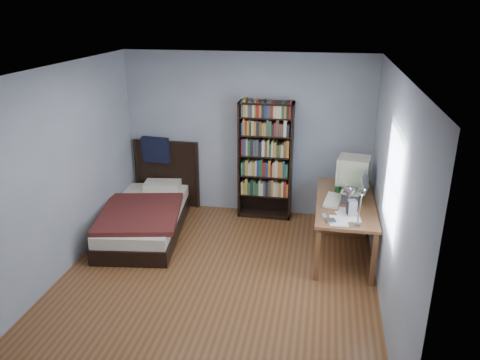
{
  "coord_description": "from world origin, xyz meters",
  "views": [
    {
      "loc": [
        1.16,
        -4.78,
        3.14
      ],
      "look_at": [
        0.18,
        0.56,
        1.09
      ],
      "focal_mm": 35.0,
      "sensor_mm": 36.0,
      "label": 1
    }
  ],
  "objects": [
    {
      "name": "desk",
      "position": [
        1.5,
        1.45,
        0.42
      ],
      "size": [
        0.75,
        1.66,
        0.73
      ],
      "color": "brown",
      "rests_on": "floor"
    },
    {
      "name": "room",
      "position": [
        0.03,
        -0.0,
        1.25
      ],
      "size": [
        4.2,
        4.24,
        2.5
      ],
      "color": "brown",
      "rests_on": "ground"
    },
    {
      "name": "speaker",
      "position": [
        1.56,
        0.54,
        0.83
      ],
      "size": [
        0.12,
        0.12,
        0.2
      ],
      "primitive_type": "cube",
      "rotation": [
        0.0,
        0.0,
        0.22
      ],
      "color": "gray",
      "rests_on": "desk"
    },
    {
      "name": "crt_monitor",
      "position": [
        1.59,
        1.43,
        1.0
      ],
      "size": [
        0.48,
        0.44,
        0.48
      ],
      "color": "beige",
      "rests_on": "desk"
    },
    {
      "name": "desk_lamp",
      "position": [
        1.49,
        -0.15,
        1.25
      ],
      "size": [
        0.25,
        0.55,
        0.65
      ],
      "color": "#99999E",
      "rests_on": "desk"
    },
    {
      "name": "external_drive",
      "position": [
        1.31,
        0.32,
        0.74
      ],
      "size": [
        0.14,
        0.14,
        0.02
      ],
      "primitive_type": "cube",
      "rotation": [
        0.0,
        0.0,
        0.3
      ],
      "color": "gray",
      "rests_on": "desk"
    },
    {
      "name": "soda_can",
      "position": [
        1.4,
        1.21,
        0.79
      ],
      "size": [
        0.07,
        0.07,
        0.12
      ],
      "primitive_type": "cylinder",
      "color": "black",
      "rests_on": "desk"
    },
    {
      "name": "bed",
      "position": [
        -1.31,
        1.13,
        0.26
      ],
      "size": [
        1.33,
        2.15,
        1.16
      ],
      "color": "black",
      "rests_on": "floor"
    },
    {
      "name": "bookshelf",
      "position": [
        0.32,
        1.94,
        0.91
      ],
      "size": [
        0.81,
        0.3,
        1.81
      ],
      "color": "black",
      "rests_on": "floor"
    },
    {
      "name": "keyboard",
      "position": [
        1.34,
        0.94,
        0.75
      ],
      "size": [
        0.26,
        0.51,
        0.05
      ],
      "primitive_type": "cube",
      "rotation": [
        0.0,
        0.07,
        -0.15
      ],
      "color": "beige",
      "rests_on": "desk"
    },
    {
      "name": "phone_grey",
      "position": [
        1.23,
        0.46,
        0.74
      ],
      "size": [
        0.06,
        0.11,
        0.02
      ],
      "primitive_type": "cube",
      "rotation": [
        0.0,
        0.0,
        0.16
      ],
      "color": "gray",
      "rests_on": "desk"
    },
    {
      "name": "mouse",
      "position": [
        1.48,
        1.26,
        0.75
      ],
      "size": [
        0.07,
        0.12,
        0.04
      ],
      "primitive_type": "ellipsoid",
      "color": "silver",
      "rests_on": "desk"
    },
    {
      "name": "laptop",
      "position": [
        1.59,
        0.98,
        0.84
      ],
      "size": [
        0.39,
        0.37,
        0.39
      ],
      "color": "#2D2D30",
      "rests_on": "desk"
    },
    {
      "name": "phone_silver",
      "position": [
        1.26,
        0.72,
        0.74
      ],
      "size": [
        0.06,
        0.11,
        0.02
      ],
      "primitive_type": "cube",
      "rotation": [
        0.0,
        0.0,
        0.05
      ],
      "color": "silver",
      "rests_on": "desk"
    }
  ]
}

